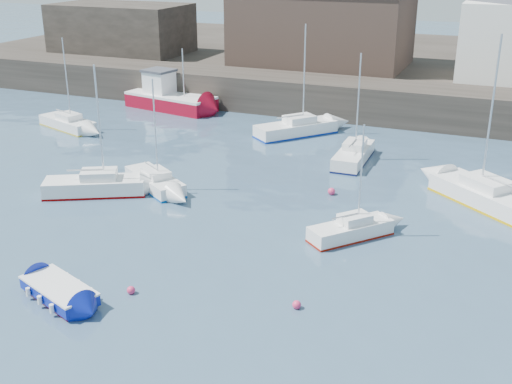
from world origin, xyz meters
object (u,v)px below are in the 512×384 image
at_px(sailboat_c, 351,230).
at_px(sailboat_e, 68,123).
at_px(sailboat_f, 353,155).
at_px(blue_dinghy, 59,291).
at_px(fishing_boat, 168,97).
at_px(sailboat_d, 490,197).
at_px(sailboat_b, 155,181).
at_px(sailboat_h, 296,128).
at_px(sailboat_a, 96,186).
at_px(buoy_far, 331,195).
at_px(buoy_near, 131,294).
at_px(buoy_mid, 297,308).

bearing_deg(sailboat_c, sailboat_e, 156.79).
bearing_deg(sailboat_f, blue_dinghy, -106.85).
relative_size(sailboat_c, sailboat_e, 0.81).
xyz_separation_m(fishing_boat, sailboat_e, (-4.09, -8.89, -0.59)).
relative_size(sailboat_d, sailboat_f, 1.31).
xyz_separation_m(blue_dinghy, sailboat_c, (9.62, 10.47, 0.05)).
bearing_deg(sailboat_b, fishing_boat, 117.35).
height_order(blue_dinghy, sailboat_b, sailboat_b).
bearing_deg(sailboat_b, sailboat_d, 13.74).
bearing_deg(sailboat_b, sailboat_e, 146.53).
relative_size(sailboat_b, sailboat_h, 0.80).
height_order(sailboat_a, buoy_far, sailboat_a).
height_order(blue_dinghy, buoy_near, blue_dinghy).
distance_m(sailboat_f, sailboat_h, 7.36).
distance_m(fishing_boat, buoy_near, 32.48).
bearing_deg(fishing_boat, buoy_near, -63.07).
relative_size(sailboat_d, buoy_mid, 26.04).
height_order(sailboat_b, buoy_mid, sailboat_b).
xyz_separation_m(sailboat_a, sailboat_h, (6.81, 16.27, 0.01)).
relative_size(sailboat_b, buoy_near, 18.68).
bearing_deg(buoy_near, sailboat_h, 93.22).
bearing_deg(fishing_boat, sailboat_e, -114.68).
distance_m(blue_dinghy, buoy_far, 17.33).
relative_size(fishing_boat, buoy_far, 19.96).
xyz_separation_m(blue_dinghy, buoy_mid, (9.30, 3.13, -0.40)).
distance_m(sailboat_e, buoy_mid, 31.60).
height_order(blue_dinghy, buoy_far, blue_dinghy).
distance_m(sailboat_h, buoy_mid, 25.14).
distance_m(sailboat_a, sailboat_d, 22.59).
height_order(sailboat_b, sailboat_h, sailboat_h).
bearing_deg(sailboat_a, sailboat_d, 17.77).
height_order(buoy_mid, buoy_far, buoy_far).
xyz_separation_m(sailboat_h, buoy_near, (1.42, -25.30, -0.54)).
bearing_deg(blue_dinghy, sailboat_h, 87.81).
bearing_deg(sailboat_a, sailboat_h, 67.28).
height_order(sailboat_a, buoy_near, sailboat_a).
relative_size(buoy_mid, buoy_far, 0.83).
relative_size(blue_dinghy, sailboat_d, 0.43).
xyz_separation_m(sailboat_b, sailboat_e, (-13.21, 8.73, 0.03)).
relative_size(sailboat_h, buoy_far, 19.16).
height_order(sailboat_e, sailboat_h, sailboat_h).
relative_size(fishing_boat, sailboat_d, 0.92).
relative_size(blue_dinghy, buoy_near, 11.34).
relative_size(sailboat_d, sailboat_e, 1.32).
height_order(sailboat_e, buoy_far, sailboat_e).
distance_m(sailboat_e, buoy_near, 27.48).
xyz_separation_m(sailboat_a, buoy_far, (12.85, 5.23, -0.54)).
distance_m(fishing_boat, buoy_mid, 34.85).
xyz_separation_m(sailboat_e, sailboat_h, (17.36, 5.26, 0.08)).
height_order(sailboat_a, buoy_mid, sailboat_a).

